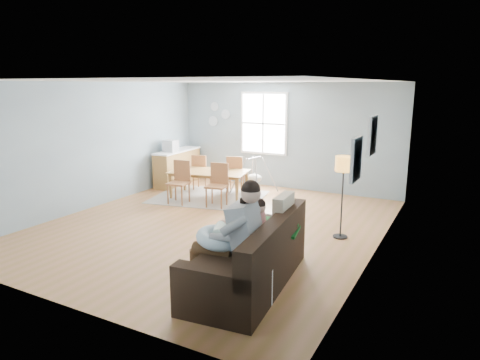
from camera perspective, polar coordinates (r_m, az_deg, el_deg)
The scene contains 22 objects.
room at distance 7.86m, azimuth -3.66°, elevation 11.00°, with size 8.40×9.40×3.90m.
window at distance 11.24m, azimuth 3.18°, elevation 7.54°, with size 1.32×0.08×1.62m.
pictures at distance 5.80m, azimuth 16.29°, elevation 4.31°, with size 0.05×1.34×0.74m.
wall_plates at distance 11.89m, azimuth -3.00°, elevation 8.68°, with size 0.67×0.02×0.66m.
sofa at distance 5.82m, azimuth 1.64°, elevation -10.75°, with size 1.23×2.41×0.94m.
green_throw at distance 6.43m, azimuth 3.35°, elevation -5.94°, with size 1.05×0.91×0.04m, color #14571B.
beige_pillow at distance 6.11m, azimuth 5.82°, elevation -4.50°, with size 0.15×0.55×0.55m, color #B9A68D.
father at distance 5.40m, azimuth -1.02°, elevation -7.14°, with size 1.10×0.56×1.52m.
nursing_pillow at distance 5.50m, azimuth -2.73°, elevation -7.70°, with size 0.61×0.61×0.17m, color silver.
infant at distance 5.50m, azimuth -2.64°, elevation -6.55°, with size 0.27×0.44×0.16m.
toddler at distance 5.88m, azimuth 1.62°, elevation -5.78°, with size 0.57×0.29×0.90m.
floor_lamp at distance 7.50m, azimuth 13.65°, elevation 1.19°, with size 0.29×0.29×1.45m.
storage_cube at distance 5.28m, azimuth 1.40°, elevation -14.50°, with size 0.45×0.40×0.46m.
rug at distance 10.28m, azimuth -4.17°, elevation -2.27°, with size 2.54×1.93×0.01m, color gray.
dining_table at distance 10.20m, azimuth -4.20°, elevation -0.58°, with size 1.81×1.01×0.64m, color #915E2F.
chair_sw at distance 9.76m, azimuth -7.99°, elevation 0.14°, with size 0.49×0.49×0.97m.
chair_se at distance 9.42m, azimuth -2.97°, elevation -0.25°, with size 0.50×0.50×0.95m.
chair_nw at distance 10.89m, azimuth -5.28°, elevation 1.32°, with size 0.48×0.48×0.91m.
chair_ne at distance 10.58m, azimuth -0.64°, elevation 1.09°, with size 0.53×0.53×0.93m.
counter at distance 11.65m, azimuth -8.33°, elevation 1.75°, with size 0.58×1.69×0.93m.
monitor at distance 11.29m, azimuth -9.26°, elevation 4.51°, with size 0.34×0.32×0.30m.
baby_swing at distance 10.52m, azimuth 1.90°, elevation 0.33°, with size 1.03×1.04×0.90m.
Camera 1 is at (4.15, -6.68, 2.63)m, focal length 32.00 mm.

